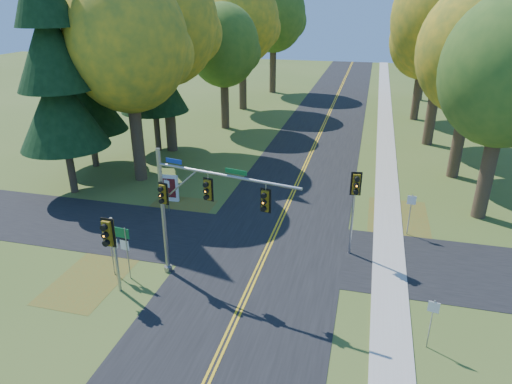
% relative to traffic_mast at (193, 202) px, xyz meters
% --- Properties ---
extents(ground, '(160.00, 160.00, 0.00)m').
position_rel_traffic_mast_xyz_m(ground, '(2.55, 1.85, -4.00)').
color(ground, '#41571E').
rests_on(ground, ground).
extents(road_main, '(8.00, 160.00, 0.02)m').
position_rel_traffic_mast_xyz_m(road_main, '(2.55, 1.85, -3.99)').
color(road_main, black).
rests_on(road_main, ground).
extents(road_cross, '(60.00, 6.00, 0.02)m').
position_rel_traffic_mast_xyz_m(road_cross, '(2.55, 3.85, -3.99)').
color(road_cross, black).
rests_on(road_cross, ground).
extents(centerline_left, '(0.10, 160.00, 0.01)m').
position_rel_traffic_mast_xyz_m(centerline_left, '(2.45, 1.85, -3.97)').
color(centerline_left, gold).
rests_on(centerline_left, road_main).
extents(centerline_right, '(0.10, 160.00, 0.01)m').
position_rel_traffic_mast_xyz_m(centerline_right, '(2.65, 1.85, -3.97)').
color(centerline_right, gold).
rests_on(centerline_right, road_main).
extents(sidewalk_east, '(1.60, 160.00, 0.06)m').
position_rel_traffic_mast_xyz_m(sidewalk_east, '(8.75, 1.85, -3.97)').
color(sidewalk_east, '#9E998E').
rests_on(sidewalk_east, ground).
extents(leaf_patch_w_near, '(4.00, 6.00, 0.00)m').
position_rel_traffic_mast_xyz_m(leaf_patch_w_near, '(-3.95, 5.85, -3.99)').
color(leaf_patch_w_near, brown).
rests_on(leaf_patch_w_near, ground).
extents(leaf_patch_e, '(3.50, 8.00, 0.00)m').
position_rel_traffic_mast_xyz_m(leaf_patch_e, '(9.35, 7.85, -3.99)').
color(leaf_patch_e, brown).
rests_on(leaf_patch_e, ground).
extents(leaf_patch_w_far, '(3.00, 5.00, 0.00)m').
position_rel_traffic_mast_xyz_m(leaf_patch_w_far, '(-4.95, -1.15, -3.99)').
color(leaf_patch_w_far, brown).
rests_on(leaf_patch_w_far, ground).
extents(tree_w_a, '(8.00, 8.00, 14.15)m').
position_rel_traffic_mast_xyz_m(tree_w_a, '(-8.58, 11.24, 5.49)').
color(tree_w_a, '#38281C').
rests_on(tree_w_a, ground).
extents(tree_e_a, '(7.20, 7.20, 12.73)m').
position_rel_traffic_mast_xyz_m(tree_e_a, '(14.12, 10.63, 4.53)').
color(tree_e_a, '#38281C').
rests_on(tree_e_a, ground).
extents(tree_w_b, '(8.60, 8.60, 15.38)m').
position_rel_traffic_mast_xyz_m(tree_w_b, '(-9.17, 18.14, 6.37)').
color(tree_w_b, '#38281C').
rests_on(tree_w_b, ground).
extents(tree_e_b, '(7.60, 7.60, 13.33)m').
position_rel_traffic_mast_xyz_m(tree_e_b, '(13.52, 17.43, 4.90)').
color(tree_e_b, '#38281C').
rests_on(tree_e_b, ground).
extents(tree_w_c, '(6.80, 6.80, 11.91)m').
position_rel_traffic_mast_xyz_m(tree_w_c, '(-6.99, 26.32, 3.94)').
color(tree_w_c, '#38281C').
rests_on(tree_w_c, ground).
extents(tree_e_c, '(8.80, 8.80, 15.79)m').
position_rel_traffic_mast_xyz_m(tree_e_c, '(12.43, 25.54, 6.66)').
color(tree_e_c, '#38281C').
rests_on(tree_e_c, ground).
extents(tree_w_d, '(8.20, 8.20, 14.56)m').
position_rel_traffic_mast_xyz_m(tree_w_d, '(-7.57, 35.04, 5.78)').
color(tree_w_d, '#38281C').
rests_on(tree_w_d, ground).
extents(tree_e_d, '(7.00, 7.00, 12.32)m').
position_rel_traffic_mast_xyz_m(tree_e_d, '(11.81, 34.73, 4.24)').
color(tree_e_d, '#38281C').
rests_on(tree_e_d, ground).
extents(tree_w_e, '(8.40, 8.40, 14.97)m').
position_rel_traffic_mast_xyz_m(tree_w_e, '(-6.37, 45.94, 6.07)').
color(tree_w_e, '#38281C').
rests_on(tree_w_e, ground).
extents(tree_e_e, '(7.80, 7.80, 13.74)m').
position_rel_traffic_mast_xyz_m(tree_e_e, '(13.02, 45.43, 5.19)').
color(tree_e_e, '#38281C').
rests_on(tree_e_e, ground).
extents(pine_a, '(5.60, 5.60, 19.48)m').
position_rel_traffic_mast_xyz_m(pine_a, '(-11.95, 7.85, 5.18)').
color(pine_a, '#38281C').
rests_on(pine_a, ground).
extents(pine_b, '(5.60, 5.60, 17.31)m').
position_rel_traffic_mast_xyz_m(pine_b, '(-13.45, 12.85, 4.16)').
color(pine_b, '#38281C').
rests_on(pine_b, ground).
extents(pine_c, '(5.60, 5.60, 20.56)m').
position_rel_traffic_mast_xyz_m(pine_c, '(-10.45, 17.85, 5.69)').
color(pine_c, '#38281C').
rests_on(pine_c, ground).
extents(traffic_mast, '(6.74, 1.56, 6.22)m').
position_rel_traffic_mast_xyz_m(traffic_mast, '(0.00, 0.00, 0.00)').
color(traffic_mast, gray).
rests_on(traffic_mast, ground).
extents(east_signal_pole, '(0.53, 0.61, 4.59)m').
position_rel_traffic_mast_xyz_m(east_signal_pole, '(6.78, 4.03, -0.52)').
color(east_signal_pole, '#989AA0').
rests_on(east_signal_pole, ground).
extents(ped_signal_pole, '(0.60, 0.69, 3.76)m').
position_rel_traffic_mast_xyz_m(ped_signal_pole, '(-3.11, -1.88, -1.20)').
color(ped_signal_pole, '#9A9EA2').
rests_on(ped_signal_pole, ground).
extents(route_sign_cluster, '(1.25, 0.19, 2.68)m').
position_rel_traffic_mast_xyz_m(route_sign_cluster, '(-3.56, -0.59, -2.11)').
color(route_sign_cluster, gray).
rests_on(route_sign_cluster, ground).
extents(info_kiosk, '(1.29, 0.25, 1.78)m').
position_rel_traffic_mast_xyz_m(info_kiosk, '(-5.04, 8.07, -3.11)').
color(info_kiosk, silver).
rests_on(info_kiosk, ground).
extents(reg_sign_e_north, '(0.47, 0.09, 2.44)m').
position_rel_traffic_mast_xyz_m(reg_sign_e_north, '(9.76, 7.07, -2.33)').
color(reg_sign_e_north, gray).
rests_on(reg_sign_e_north, ground).
extents(reg_sign_e_south, '(0.41, 0.11, 2.15)m').
position_rel_traffic_mast_xyz_m(reg_sign_e_south, '(10.05, -2.08, -2.53)').
color(reg_sign_e_south, gray).
rests_on(reg_sign_e_south, ground).
extents(reg_sign_w, '(0.40, 0.15, 2.16)m').
position_rel_traffic_mast_xyz_m(reg_sign_w, '(-4.39, 6.52, -2.52)').
color(reg_sign_w, gray).
rests_on(reg_sign_w, ground).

